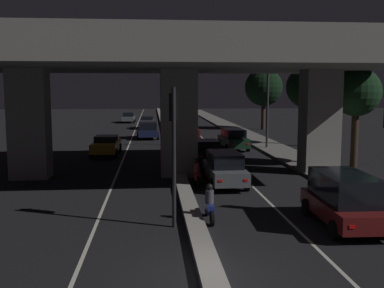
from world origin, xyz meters
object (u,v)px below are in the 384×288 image
Objects in this scene: motorcycle_red_filtering_mid at (196,174)px; street_lamp at (264,92)px; car_dark_green_fourth at (233,139)px; car_dark_blue_second_oncoming at (148,130)px; car_grey_third_oncoming at (147,122)px; car_grey_fourth_oncoming at (129,118)px; car_black_third at (206,151)px; car_dark_red_lead at (344,198)px; car_dark_red_fifth at (189,131)px; car_taxi_yellow_lead_oncoming at (106,145)px; car_grey_second at (225,168)px; traffic_light_left_of_median at (174,132)px; motorcycle_blue_filtering_near at (209,205)px; motorcycle_white_filtering_far at (190,156)px.

street_lamp is at bearing -29.94° from motorcycle_red_filtering_mid.
motorcycle_red_filtering_mid is at bearing 159.98° from car_dark_green_fourth.
car_dark_blue_second_oncoming is 1.05× the size of car_grey_third_oncoming.
street_lamp is at bearing 23.77° from car_grey_fourth_oncoming.
car_dark_green_fourth is at bearing -20.88° from motorcycle_red_filtering_mid.
car_black_third is at bearing -130.90° from street_lamp.
car_dark_red_lead is 40.82m from car_grey_third_oncoming.
car_black_third is 1.04× the size of car_grey_third_oncoming.
car_black_third is at bearing 14.83° from car_dark_red_lead.
car_dark_red_fifth is at bearing 123.78° from street_lamp.
street_lamp is 12.95m from car_taxi_yellow_lead_oncoming.
car_grey_second is 12.95m from car_taxi_yellow_lead_oncoming.
car_dark_blue_second_oncoming is at bearing 92.39° from traffic_light_left_of_median.
car_taxi_yellow_lead_oncoming is at bearing 103.13° from traffic_light_left_of_median.
car_grey_second is 6.86m from car_black_third.
car_dark_blue_second_oncoming is 28.12m from motorcycle_blue_filtering_near.
motorcycle_blue_filtering_near is (-6.77, -19.14, -4.00)m from street_lamp.
motorcycle_blue_filtering_near is (5.46, -49.57, -0.14)m from car_grey_fourth_oncoming.
motorcycle_white_filtering_far is (0.22, 6.39, -0.02)m from motorcycle_red_filtering_mid.
car_black_third reaches higher than car_dark_red_fifth.
motorcycle_red_filtering_mid reaches higher than car_grey_fourth_oncoming.
traffic_light_left_of_median is 0.63× the size of street_lamp.
car_dark_blue_second_oncoming is (-9.28, 8.86, -3.76)m from street_lamp.
car_dark_red_lead reaches higher than car_dark_red_fifth.
motorcycle_white_filtering_far is at bearing 147.92° from car_dark_green_fourth.
car_dark_blue_second_oncoming is 11.18m from car_grey_third_oncoming.
car_taxi_yellow_lead_oncoming is (-6.96, 10.92, -0.11)m from car_grey_second.
car_dark_red_lead is 8.25m from motorcycle_red_filtering_mid.
street_lamp is 1.65× the size of car_dark_green_fourth.
car_dark_green_fourth reaches higher than car_grey_fourth_oncoming.
motorcycle_white_filtering_far is at bearing 52.11° from car_taxi_yellow_lead_oncoming.
car_dark_red_fifth is (-0.05, 20.93, -0.10)m from car_grey_second.
car_dark_green_fourth is 1.11× the size of car_dark_blue_second_oncoming.
car_taxi_yellow_lead_oncoming reaches higher than car_grey_fourth_oncoming.
car_dark_red_fifth is at bearing -2.10° from car_black_third.
car_black_third is 26.55m from car_grey_third_oncoming.
car_dark_red_fifth reaches higher than motorcycle_red_filtering_mid.
car_grey_third_oncoming is (-0.18, 11.18, -0.07)m from car_dark_blue_second_oncoming.
traffic_light_left_of_median is 1.12× the size of car_dark_red_fifth.
car_taxi_yellow_lead_oncoming is at bearing 46.36° from motorcycle_white_filtering_far.
car_dark_green_fourth is 8.26m from motorcycle_white_filtering_far.
car_dark_green_fourth is 8.11m from car_dark_red_fifth.
traffic_light_left_of_median is at bearing 14.70° from car_taxi_yellow_lead_oncoming.
car_grey_second is 0.95× the size of car_dark_green_fourth.
street_lamp is at bearing 101.46° from car_taxi_yellow_lead_oncoming.
car_grey_second reaches higher than car_grey_third_oncoming.
car_grey_fourth_oncoming is at bearing 8.32° from car_grey_second.
motorcycle_white_filtering_far is (0.33, 12.29, -0.00)m from motorcycle_blue_filtering_near.
car_dark_green_fourth is 1.09× the size of car_grey_fourth_oncoming.
car_dark_red_fifth is 12.86m from car_grey_third_oncoming.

